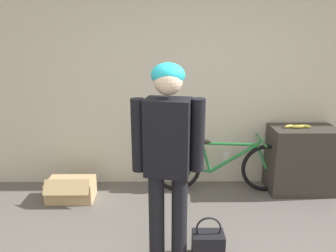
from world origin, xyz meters
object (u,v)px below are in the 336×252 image
object	(u,v)px
banana	(297,126)
handbag	(208,244)
bicycle	(221,166)
cardboard_box	(71,189)
person	(168,148)

from	to	relation	value
banana	handbag	bearing A→B (deg)	-133.70
bicycle	handbag	size ratio (longest dim) A/B	4.39
banana	cardboard_box	size ratio (longest dim) A/B	0.61
bicycle	banana	size ratio (longest dim) A/B	5.23
bicycle	banana	world-z (taller)	banana
handbag	cardboard_box	bearing A→B (deg)	145.01
bicycle	person	bearing A→B (deg)	-115.87
handbag	banana	bearing A→B (deg)	46.30
person	cardboard_box	bearing A→B (deg)	148.66
bicycle	banana	distance (m)	1.00
cardboard_box	person	bearing A→B (deg)	-43.54
person	handbag	size ratio (longest dim) A/B	4.36
person	bicycle	xyz separation A→B (m)	(0.65, 1.27, -0.70)
bicycle	cardboard_box	xyz separation A→B (m)	(-1.78, -0.20, -0.20)
handbag	person	bearing A→B (deg)	-173.77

